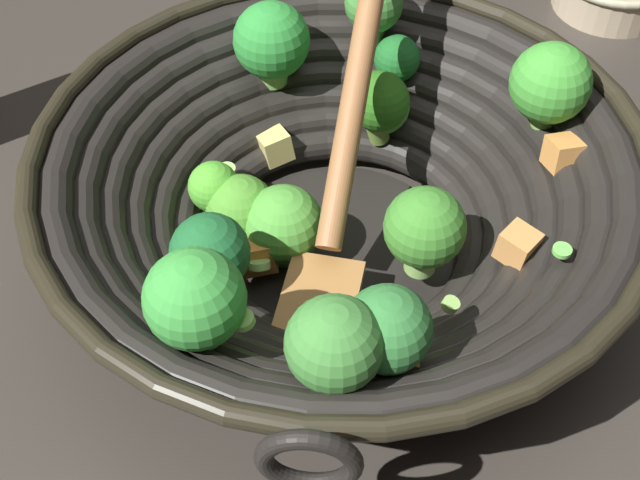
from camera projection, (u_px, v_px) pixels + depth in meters
name	position (u px, v px, depth m)	size (l,w,h in m)	color
ground_plane	(339.00, 254.00, 0.63)	(4.00, 4.00, 0.00)	#332D28
wok	(340.00, 188.00, 0.58)	(0.42, 0.42, 0.20)	black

